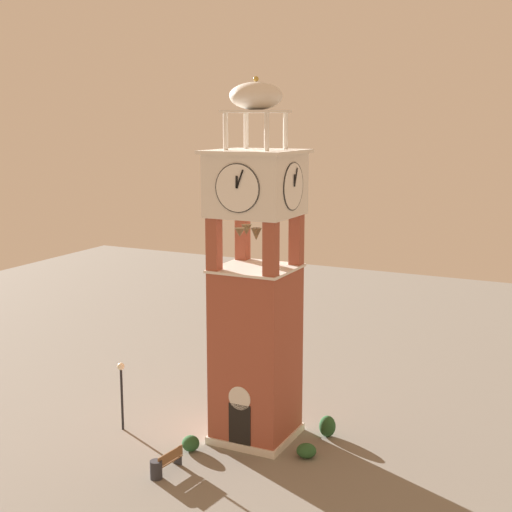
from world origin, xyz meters
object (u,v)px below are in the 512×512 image
at_px(lamp_post, 121,383).
at_px(trash_bin, 156,470).
at_px(clock_tower, 256,296).
at_px(park_bench, 168,461).

relative_size(lamp_post, trash_bin, 4.26).
bearing_deg(lamp_post, trash_bin, -38.99).
bearing_deg(clock_tower, trash_bin, -109.68).
bearing_deg(park_bench, lamp_post, 148.56).
height_order(clock_tower, park_bench, clock_tower).
bearing_deg(lamp_post, park_bench, -31.44).
relative_size(clock_tower, lamp_post, 4.92).
height_order(clock_tower, lamp_post, clock_tower).
distance_m(clock_tower, trash_bin, 8.76).
distance_m(clock_tower, lamp_post, 7.96).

